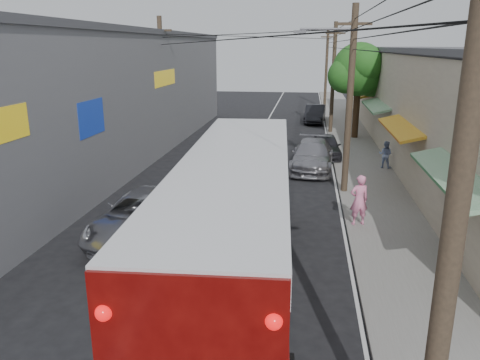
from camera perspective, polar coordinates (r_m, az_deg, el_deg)
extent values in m
cube|color=slate|center=(28.27, 14.22, 2.72)|extent=(3.00, 80.00, 0.12)
cube|color=#C0B398|center=(30.53, 22.75, 8.54)|extent=(6.00, 40.00, 6.00)
cube|color=#4C4C51|center=(30.35, 23.39, 14.33)|extent=(6.20, 40.00, 0.30)
cube|color=#186E2C|center=(14.47, 25.03, 0.74)|extent=(1.39, 6.00, 0.46)
cube|color=#CB5617|center=(22.08, 19.32, 6.18)|extent=(1.39, 6.00, 0.46)
cube|color=#186E2C|center=(29.90, 16.53, 8.79)|extent=(1.39, 6.00, 0.46)
cube|color=#CB5617|center=(37.79, 14.89, 10.31)|extent=(1.39, 6.00, 0.46)
cube|color=#186E2C|center=(45.72, 13.80, 11.29)|extent=(1.39, 6.00, 0.46)
cube|color=slate|center=(28.21, -17.14, 9.57)|extent=(7.00, 36.00, 7.00)
cube|color=#4C4C51|center=(28.08, -17.76, 16.88)|extent=(7.20, 36.00, 0.30)
cube|color=#1433A5|center=(19.55, -17.79, 7.22)|extent=(0.12, 2.20, 1.40)
cube|color=yellow|center=(28.74, -9.21, 12.18)|extent=(0.12, 4.00, 0.90)
cylinder|color=#473828|center=(6.14, 24.32, -7.96)|extent=(0.28, 0.28, 8.00)
cylinder|color=#473828|center=(20.60, 13.21, 9.10)|extent=(0.28, 0.28, 8.00)
cube|color=#473828|center=(20.49, 13.80, 18.01)|extent=(1.40, 0.12, 0.12)
cylinder|color=#473828|center=(35.51, 11.27, 11.97)|extent=(0.28, 0.28, 8.00)
cube|color=#473828|center=(35.45, 11.57, 17.14)|extent=(1.40, 0.12, 0.12)
cylinder|color=#473828|center=(50.48, 10.47, 13.14)|extent=(0.28, 0.28, 8.00)
cube|color=#473828|center=(50.43, 10.67, 16.77)|extent=(1.40, 0.12, 0.12)
cylinder|color=#473828|center=(28.82, -9.45, 11.18)|extent=(0.28, 0.28, 8.00)
cube|color=#473828|center=(28.74, -9.76, 17.55)|extent=(1.40, 0.12, 0.12)
cylinder|color=#59595E|center=(20.41, 10.54, 17.64)|extent=(2.20, 0.10, 0.10)
cube|color=#59595E|center=(20.41, 7.29, 17.49)|extent=(0.50, 0.18, 0.12)
cylinder|color=#3F2B19|center=(33.84, 13.98, 8.22)|extent=(0.44, 0.44, 4.00)
sphere|color=#255215|center=(33.60, 14.30, 12.95)|extent=(3.60, 3.60, 3.60)
sphere|color=#255215|center=(34.34, 15.83, 11.89)|extent=(2.60, 2.60, 2.60)
sphere|color=#255215|center=(33.14, 12.74, 12.31)|extent=(2.40, 2.40, 2.40)
sphere|color=#255215|center=(32.63, 15.25, 13.51)|extent=(2.20, 2.20, 2.20)
sphere|color=#255215|center=(34.46, 13.67, 13.39)|extent=(2.00, 2.00, 2.00)
cube|color=silver|center=(12.63, -0.49, -7.99)|extent=(3.29, 12.67, 1.99)
cube|color=black|center=(12.60, -0.28, -0.93)|extent=(3.20, 10.58, 1.05)
cube|color=silver|center=(11.90, -0.52, 1.70)|extent=(3.29, 12.67, 0.52)
sphere|color=red|center=(6.52, -16.28, -15.25)|extent=(0.23, 0.23, 0.23)
sphere|color=red|center=(6.13, 4.15, -16.78)|extent=(0.23, 0.23, 0.23)
cylinder|color=black|center=(15.92, -4.09, -5.45)|extent=(0.37, 1.06, 1.05)
cylinder|color=black|center=(15.73, 5.40, -5.75)|extent=(0.37, 1.06, 1.05)
cylinder|color=black|center=(17.37, -3.28, -3.56)|extent=(0.37, 1.06, 1.05)
cylinder|color=black|center=(17.20, 5.39, -3.81)|extent=(0.37, 1.06, 1.05)
imported|color=silver|center=(16.40, -11.82, -4.25)|extent=(2.82, 5.53, 1.50)
imported|color=gray|center=(25.07, 8.82, 2.98)|extent=(2.44, 5.33, 1.51)
imported|color=#28272D|center=(28.00, 10.43, 4.11)|extent=(1.81, 4.04, 1.35)
imported|color=black|center=(40.78, 9.13, 7.97)|extent=(1.93, 4.65, 1.50)
imported|color=pink|center=(17.24, 14.31, -2.38)|extent=(0.77, 0.62, 1.85)
imported|color=#8DA1CE|center=(25.79, 17.30, 2.99)|extent=(0.85, 0.77, 1.43)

